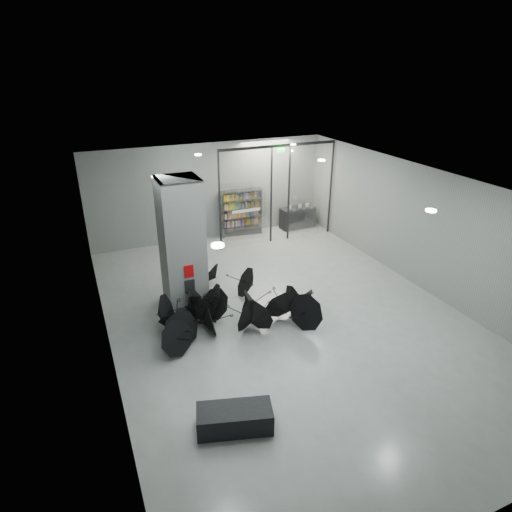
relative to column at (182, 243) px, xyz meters
name	(u,v)px	position (x,y,z in m)	size (l,w,h in m)	color
room	(288,227)	(2.50, -2.00, 0.84)	(14.00, 14.02, 4.01)	slate
column	(182,243)	(0.00, 0.00, 0.00)	(1.20, 1.20, 4.00)	slate
fire_cabinet	(189,271)	(0.00, -0.62, -0.65)	(0.28, 0.04, 0.38)	#A50A07
info_panel	(190,286)	(0.00, -0.62, -1.15)	(0.30, 0.03, 0.42)	black
exit_sign	(281,150)	(4.90, 3.30, 1.82)	(0.30, 0.06, 0.15)	#0CE533
glass_partition	(278,190)	(4.89, 3.50, 0.18)	(5.06, 0.08, 4.00)	silver
bench	(235,419)	(-0.44, -5.50, -1.75)	(1.56, 0.67, 0.50)	black
bookshelf	(241,212)	(3.78, 4.75, -1.01)	(1.80, 0.36, 1.98)	black
shop_counter	(298,218)	(6.41, 4.50, -1.53)	(1.57, 0.63, 0.94)	black
umbrella_cluster	(228,314)	(0.78, -1.72, -1.68)	(5.52, 4.92, 1.30)	black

